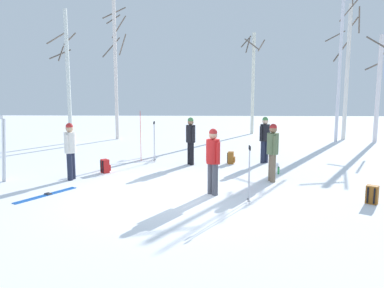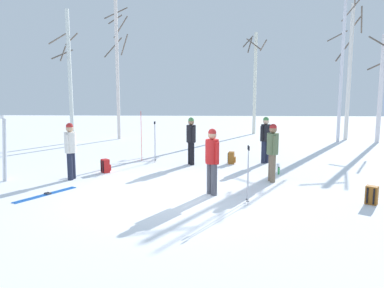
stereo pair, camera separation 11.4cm
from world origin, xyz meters
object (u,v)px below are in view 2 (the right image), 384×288
at_px(birch_tree_0, 69,75).
at_px(birch_tree_2, 255,81).
at_px(ski_pair_lying_0, 46,194).
at_px(ski_poles_1, 248,173).
at_px(water_bottle_0, 279,171).
at_px(birch_tree_5, 381,86).
at_px(birch_tree_3, 342,62).
at_px(person_3, 212,157).
at_px(ski_poles_0, 155,140).
at_px(ski_pair_planted_1, 4,149).
at_px(person_1, 266,137).
at_px(backpack_0, 372,195).
at_px(backpack_2, 106,166).
at_px(ski_pair_planted_0, 141,136).
at_px(backpack_1, 232,158).
at_px(person_4, 191,138).
at_px(person_2, 70,147).
at_px(birch_tree_1, 117,67).
at_px(birch_tree_4, 350,71).
at_px(person_0, 273,149).

bearing_deg(birch_tree_0, birch_tree_2, 24.33).
height_order(ski_pair_lying_0, ski_poles_1, ski_poles_1).
bearing_deg(water_bottle_0, birch_tree_5, 49.72).
bearing_deg(birch_tree_3, ski_poles_1, -118.17).
height_order(person_3, ski_poles_0, person_3).
distance_m(ski_pair_planted_1, water_bottle_0, 8.38).
xyz_separation_m(person_1, birch_tree_2, (0.69, 9.38, 2.29)).
relative_size(ski_pair_lying_0, water_bottle_0, 6.63).
bearing_deg(backpack_0, water_bottle_0, 117.78).
bearing_deg(ski_pair_planted_1, birch_tree_2, 55.09).
xyz_separation_m(person_1, birch_tree_3, (4.66, 5.86, 3.12)).
bearing_deg(backpack_2, ski_pair_planted_0, 69.43).
relative_size(person_3, backpack_1, 3.90).
bearing_deg(birch_tree_5, backpack_2, -147.76).
relative_size(person_1, backpack_0, 3.90).
bearing_deg(backpack_2, person_1, 18.75).
relative_size(ski_poles_0, birch_tree_0, 0.23).
relative_size(ski_poles_1, backpack_2, 3.15).
bearing_deg(water_bottle_0, person_4, 153.61).
distance_m(ski_pair_lying_0, backpack_2, 2.79).
height_order(person_2, backpack_0, person_2).
xyz_separation_m(backpack_0, birch_tree_5, (4.86, 10.69, 2.67)).
bearing_deg(person_2, birch_tree_1, 95.14).
height_order(backpack_2, water_bottle_0, backpack_2).
xyz_separation_m(person_1, ski_pair_lying_0, (-6.27, -4.52, -0.97)).
relative_size(ski_poles_1, water_bottle_0, 5.72).
distance_m(backpack_0, birch_tree_4, 12.76).
bearing_deg(backpack_2, water_bottle_0, -0.02).
relative_size(ski_poles_0, birch_tree_3, 0.20).
bearing_deg(birch_tree_4, person_4, -138.32).
xyz_separation_m(ski_pair_planted_1, backpack_0, (9.85, -1.75, -0.76)).
xyz_separation_m(person_3, birch_tree_1, (-5.08, 10.85, 2.96)).
bearing_deg(person_0, ski_pair_planted_1, -177.54).
distance_m(ski_pair_planted_0, birch_tree_5, 12.71).
xyz_separation_m(ski_pair_lying_0, water_bottle_0, (6.44, 2.66, 0.10)).
bearing_deg(person_3, backpack_1, 79.57).
bearing_deg(person_3, person_1, 64.96).
xyz_separation_m(person_1, water_bottle_0, (0.17, -1.86, -0.87)).
height_order(person_1, birch_tree_3, birch_tree_3).
bearing_deg(backpack_2, birch_tree_0, 118.29).
relative_size(ski_pair_planted_1, backpack_0, 4.45).
bearing_deg(ski_pair_planted_1, ski_poles_1, -14.72).
relative_size(person_2, ski_poles_1, 1.24).
bearing_deg(person_0, person_1, 85.52).
height_order(ski_poles_0, birch_tree_3, birch_tree_3).
xyz_separation_m(backpack_0, birch_tree_0, (-10.90, 9.86, 3.23)).
relative_size(ski_pair_planted_0, birch_tree_4, 0.27).
relative_size(person_1, person_2, 1.00).
bearing_deg(ski_pair_planted_1, person_0, 2.46).
height_order(birch_tree_3, birch_tree_4, birch_tree_3).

